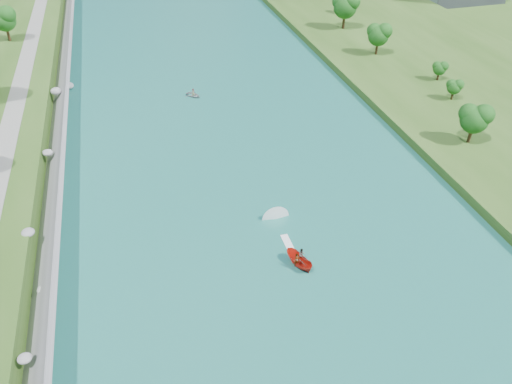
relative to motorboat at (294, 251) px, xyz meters
name	(u,v)px	position (x,y,z in m)	size (l,w,h in m)	color
ground	(285,269)	(-1.72, -1.72, -0.76)	(260.00, 260.00, 0.00)	#2D5119
river_water	(242,174)	(-1.72, 18.28, -0.71)	(55.00, 240.00, 0.10)	#1B6862
riprap_bank	(52,195)	(-27.57, 17.57, 1.06)	(4.44, 236.00, 4.09)	slate
trees_east	(470,100)	(36.05, 20.31, 5.19)	(14.38, 139.79, 11.39)	#154D14
motorboat	(294,251)	(0.00, 0.00, 0.00)	(3.60, 18.92, 2.15)	red
raft	(193,95)	(-4.14, 45.66, -0.29)	(3.75, 3.94, 1.52)	gray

